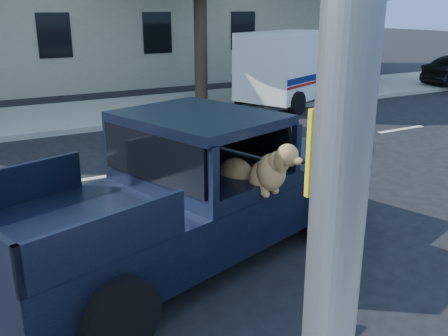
# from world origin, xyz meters

# --- Properties ---
(ground) EXTENTS (120.00, 120.00, 0.00)m
(ground) POSITION_xyz_m (0.00, 0.00, 0.00)
(ground) COLOR black
(ground) RESTS_ON ground
(far_sidewalk) EXTENTS (60.00, 4.00, 0.15)m
(far_sidewalk) POSITION_xyz_m (0.00, 9.20, 0.07)
(far_sidewalk) COLOR gray
(far_sidewalk) RESTS_ON ground
(lane_stripes) EXTENTS (21.60, 0.14, 0.01)m
(lane_stripes) POSITION_xyz_m (2.00, 3.40, 0.01)
(lane_stripes) COLOR silver
(lane_stripes) RESTS_ON ground
(pickup_truck) EXTENTS (5.68, 3.54, 1.90)m
(pickup_truck) POSITION_xyz_m (-0.26, -0.39, 0.64)
(pickup_truck) COLOR black
(pickup_truck) RESTS_ON ground
(mail_truck) EXTENTS (4.85, 3.68, 2.42)m
(mail_truck) POSITION_xyz_m (7.56, 7.86, 1.06)
(mail_truck) COLOR silver
(mail_truck) RESTS_ON ground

